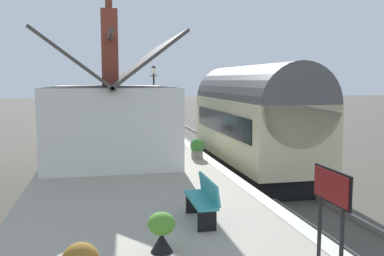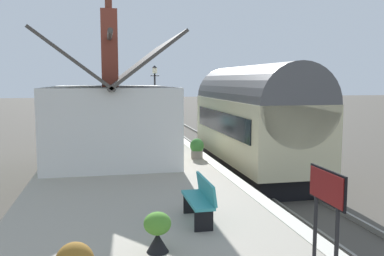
# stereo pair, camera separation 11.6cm
# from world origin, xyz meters

# --- Properties ---
(ground_plane) EXTENTS (160.00, 160.00, 0.00)m
(ground_plane) POSITION_xyz_m (0.00, 0.00, 0.00)
(ground_plane) COLOR #4C473F
(platform) EXTENTS (32.00, 5.94, 0.89)m
(platform) POSITION_xyz_m (0.00, 3.97, 0.45)
(platform) COLOR #A39B8C
(platform) RESTS_ON ground
(platform_edge_coping) EXTENTS (32.00, 0.36, 0.02)m
(platform_edge_coping) POSITION_xyz_m (0.00, 1.18, 0.90)
(platform_edge_coping) COLOR beige
(platform_edge_coping) RESTS_ON platform
(rail_near) EXTENTS (52.00, 0.08, 0.14)m
(rail_near) POSITION_xyz_m (0.00, -1.62, 0.07)
(rail_near) COLOR gray
(rail_near) RESTS_ON ground
(rail_far) EXTENTS (52.00, 0.08, 0.14)m
(rail_far) POSITION_xyz_m (0.00, -0.18, 0.07)
(rail_far) COLOR gray
(rail_far) RESTS_ON ground
(train) EXTENTS (8.27, 2.73, 4.32)m
(train) POSITION_xyz_m (0.70, -0.90, 2.21)
(train) COLOR black
(train) RESTS_ON ground
(station_building) EXTENTS (7.60, 4.58, 5.60)m
(station_building) POSITION_xyz_m (1.37, 4.59, 2.34)
(station_building) COLOR white
(station_building) RESTS_ON platform
(bench_by_lamp) EXTENTS (1.41, 0.46, 0.88)m
(bench_by_lamp) POSITION_xyz_m (7.30, 2.86, 1.37)
(bench_by_lamp) COLOR teal
(bench_by_lamp) RESTS_ON platform
(bench_mid_platform) EXTENTS (1.40, 0.44, 0.88)m
(bench_mid_platform) POSITION_xyz_m (-6.73, 2.97, 1.37)
(bench_mid_platform) COLOR teal
(bench_mid_platform) RESTS_ON platform
(planter_by_door) EXTENTS (0.64, 0.64, 0.97)m
(planter_by_door) POSITION_xyz_m (6.25, 3.07, 1.42)
(planter_by_door) COLOR #9E5138
(planter_by_door) RESTS_ON platform
(planter_edge_far) EXTENTS (0.46, 0.46, 0.68)m
(planter_edge_far) POSITION_xyz_m (-8.05, 4.01, 1.26)
(planter_edge_far) COLOR black
(planter_edge_far) RESTS_ON platform
(planter_edge_near) EXTENTS (0.74, 0.32, 0.61)m
(planter_edge_near) POSITION_xyz_m (7.94, 4.20, 1.19)
(planter_edge_near) COLOR gray
(planter_edge_near) RESTS_ON platform
(planter_bench_left) EXTENTS (0.69, 0.69, 0.87)m
(planter_bench_left) POSITION_xyz_m (11.24, 4.81, 1.37)
(planter_bench_left) COLOR black
(planter_bench_left) RESTS_ON platform
(planter_bench_right) EXTENTS (0.51, 0.51, 0.73)m
(planter_bench_right) POSITION_xyz_m (-0.01, 1.54, 1.27)
(planter_bench_right) COLOR gray
(planter_bench_right) RESTS_ON platform
(lamp_post_platform) EXTENTS (0.32, 0.50, 3.68)m
(lamp_post_platform) POSITION_xyz_m (8.87, 1.99, 3.46)
(lamp_post_platform) COLOR black
(lamp_post_platform) RESTS_ON platform
(station_sign_board) EXTENTS (0.96, 0.06, 1.57)m
(station_sign_board) POSITION_xyz_m (-9.37, 1.72, 2.08)
(station_sign_board) COLOR black
(station_sign_board) RESTS_ON platform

